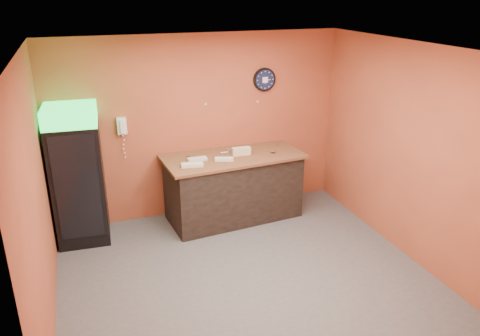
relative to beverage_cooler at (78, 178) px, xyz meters
name	(u,v)px	position (x,y,z in m)	size (l,w,h in m)	color
floor	(244,274)	(1.85, -1.61, -0.96)	(4.50, 4.50, 0.00)	#47474C
back_wall	(200,127)	(1.85, 0.39, 0.44)	(4.50, 0.02, 2.80)	#B25132
left_wall	(36,199)	(-0.40, -1.61, 0.44)	(0.02, 4.00, 2.80)	#B25132
right_wall	(405,151)	(4.10, -1.61, 0.44)	(0.02, 4.00, 2.80)	#B25132
ceiling	(245,49)	(1.85, -1.61, 1.84)	(4.50, 4.00, 0.02)	white
beverage_cooler	(78,178)	(0.00, 0.00, 0.00)	(0.73, 0.74, 1.96)	black
prep_counter	(233,188)	(2.24, -0.05, -0.46)	(1.98, 0.88, 0.99)	black
wall_clock	(264,80)	(2.90, 0.36, 1.11)	(0.36, 0.06, 0.36)	black
wall_phone	(122,126)	(0.68, 0.34, 0.58)	(0.13, 0.11, 0.25)	white
butcher_paper	(233,157)	(2.24, -0.05, 0.06)	(2.10, 0.97, 0.04)	brown
sub_roll_stack	(241,151)	(2.36, -0.07, 0.13)	(0.28, 0.11, 0.12)	beige
wrapped_sandwich_left	(192,165)	(1.54, -0.29, 0.10)	(0.31, 0.12, 0.04)	beige
wrapped_sandwich_mid	(224,159)	(2.04, -0.21, 0.09)	(0.27, 0.11, 0.04)	beige
wrapped_sandwich_right	(197,159)	(1.67, -0.08, 0.10)	(0.28, 0.11, 0.04)	beige
kitchen_tool	(229,151)	(2.23, 0.10, 0.10)	(0.06, 0.06, 0.06)	silver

